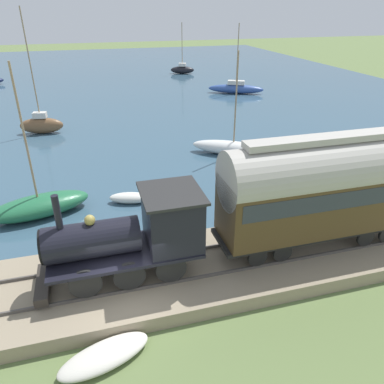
{
  "coord_description": "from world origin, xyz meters",
  "views": [
    {
      "loc": [
        -9.98,
        0.67,
        9.55
      ],
      "look_at": [
        5.01,
        -3.58,
        1.64
      ],
      "focal_mm": 35.0,
      "sensor_mm": 36.0,
      "label": 1
    }
  ],
  "objects": [
    {
      "name": "ground_plane",
      "position": [
        0.0,
        0.0,
        0.0
      ],
      "size": [
        200.0,
        200.0,
        0.0
      ],
      "primitive_type": "plane",
      "color": "#607542"
    },
    {
      "name": "sailboat_black",
      "position": [
        46.47,
        -13.83,
        0.63
      ],
      "size": [
        2.42,
        3.75,
        7.05
      ],
      "rotation": [
        0.0,
        0.0,
        -0.34
      ],
      "color": "black",
      "rests_on": "harbor_water"
    },
    {
      "name": "steam_locomotive",
      "position": [
        1.1,
        -0.48,
        2.44
      ],
      "size": [
        2.29,
        5.88,
        3.51
      ],
      "color": "black",
      "rests_on": "rail_embankment"
    },
    {
      "name": "sailboat_white",
      "position": [
        12.82,
        -8.79,
        0.53
      ],
      "size": [
        4.44,
        5.63,
        6.91
      ],
      "rotation": [
        0.0,
        0.0,
        -0.6
      ],
      "color": "white",
      "rests_on": "harbor_water"
    },
    {
      "name": "rowboat_mid_harbor",
      "position": [
        7.82,
        -0.97,
        0.28
      ],
      "size": [
        1.38,
        2.36,
        0.55
      ],
      "rotation": [
        0.0,
        0.0,
        -0.27
      ],
      "color": "silver",
      "rests_on": "harbor_water"
    },
    {
      "name": "sailboat_brown",
      "position": [
        21.71,
        4.37,
        0.77
      ],
      "size": [
        1.63,
        3.54,
        9.36
      ],
      "rotation": [
        0.0,
        0.0,
        -0.17
      ],
      "color": "brown",
      "rests_on": "harbor_water"
    },
    {
      "name": "passenger_coach",
      "position": [
        1.1,
        -7.67,
        3.22
      ],
      "size": [
        2.23,
        8.27,
        4.58
      ],
      "color": "black",
      "rests_on": "rail_embankment"
    },
    {
      "name": "rowboat_near_shore",
      "position": [
        7.61,
        -11.11,
        0.16
      ],
      "size": [
        1.92,
        1.99,
        0.3
      ],
      "rotation": [
        0.0,
        0.0,
        -0.73
      ],
      "color": "#B7B2A3",
      "rests_on": "harbor_water"
    },
    {
      "name": "beached_dinghy",
      "position": [
        -1.9,
        1.07,
        0.22
      ],
      "size": [
        1.88,
        3.0,
        0.44
      ],
      "color": "beige",
      "rests_on": "ground"
    },
    {
      "name": "sailboat_blue",
      "position": [
        31.45,
        -16.42,
        0.6
      ],
      "size": [
        3.93,
        6.33,
        7.57
      ],
      "rotation": [
        0.0,
        0.0,
        -0.45
      ],
      "color": "#335199",
      "rests_on": "harbor_water"
    },
    {
      "name": "rail_embankment",
      "position": [
        1.1,
        0.0,
        0.28
      ],
      "size": [
        4.63,
        56.0,
        0.69
      ],
      "color": "gray",
      "rests_on": "ground"
    },
    {
      "name": "harbor_water",
      "position": [
        43.72,
        0.0,
        0.0
      ],
      "size": [
        80.0,
        80.0,
        0.01
      ],
      "color": "#38566B",
      "rests_on": "ground"
    },
    {
      "name": "sailboat_green",
      "position": [
        7.7,
        3.54,
        0.56
      ],
      "size": [
        2.99,
        5.19,
        7.39
      ],
      "rotation": [
        0.0,
        0.0,
        0.26
      ],
      "color": "#236B42",
      "rests_on": "harbor_water"
    }
  ]
}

